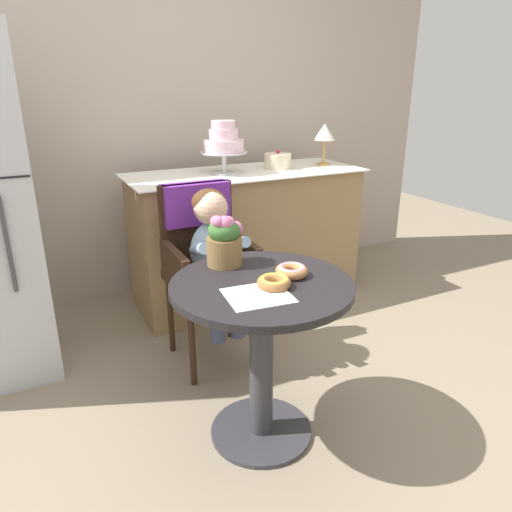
# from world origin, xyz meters

# --- Properties ---
(ground_plane) EXTENTS (8.00, 8.00, 0.00)m
(ground_plane) POSITION_xyz_m (0.00, 0.00, 0.00)
(ground_plane) COLOR gray
(back_wall) EXTENTS (4.80, 0.10, 2.70)m
(back_wall) POSITION_xyz_m (0.00, 1.85, 1.35)
(back_wall) COLOR #B2A393
(back_wall) RESTS_ON ground
(cafe_table) EXTENTS (0.72, 0.72, 0.72)m
(cafe_table) POSITION_xyz_m (0.00, 0.00, 0.51)
(cafe_table) COLOR black
(cafe_table) RESTS_ON ground
(wicker_chair) EXTENTS (0.42, 0.45, 0.95)m
(wicker_chair) POSITION_xyz_m (0.04, 0.75, 0.64)
(wicker_chair) COLOR #332114
(wicker_chair) RESTS_ON ground
(seated_child) EXTENTS (0.27, 0.32, 0.73)m
(seated_child) POSITION_xyz_m (0.04, 0.59, 0.68)
(seated_child) COLOR #8CADCC
(seated_child) RESTS_ON ground
(paper_napkin) EXTENTS (0.25, 0.23, 0.00)m
(paper_napkin) POSITION_xyz_m (-0.07, -0.11, 0.72)
(paper_napkin) COLOR white
(paper_napkin) RESTS_ON cafe_table
(donut_front) EXTENTS (0.13, 0.13, 0.04)m
(donut_front) POSITION_xyz_m (0.13, -0.00, 0.74)
(donut_front) COLOR #AD7542
(donut_front) RESTS_ON cafe_table
(donut_mid) EXTENTS (0.13, 0.13, 0.04)m
(donut_mid) POSITION_xyz_m (0.02, -0.07, 0.74)
(donut_mid) COLOR #936033
(donut_mid) RESTS_ON cafe_table
(flower_vase) EXTENTS (0.16, 0.15, 0.22)m
(flower_vase) POSITION_xyz_m (-0.05, 0.24, 0.83)
(flower_vase) COLOR brown
(flower_vase) RESTS_ON cafe_table
(display_counter) EXTENTS (1.56, 0.62, 0.90)m
(display_counter) POSITION_xyz_m (0.55, 1.30, 0.45)
(display_counter) COLOR #93754C
(display_counter) RESTS_ON ground
(tiered_cake_stand) EXTENTS (0.30, 0.30, 0.33)m
(tiered_cake_stand) POSITION_xyz_m (0.40, 1.30, 1.10)
(tiered_cake_stand) COLOR silver
(tiered_cake_stand) RESTS_ON display_counter
(round_layer_cake) EXTENTS (0.18, 0.18, 0.13)m
(round_layer_cake) POSITION_xyz_m (0.79, 1.31, 0.95)
(round_layer_cake) COLOR beige
(round_layer_cake) RESTS_ON display_counter
(table_lamp) EXTENTS (0.15, 0.15, 0.28)m
(table_lamp) POSITION_xyz_m (1.15, 1.28, 1.12)
(table_lamp) COLOR #B28C47
(table_lamp) RESTS_ON display_counter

